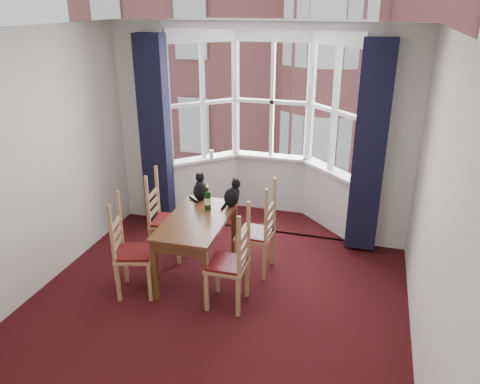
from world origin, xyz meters
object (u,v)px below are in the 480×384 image
at_px(candle_tall, 211,154).
at_px(cat_left, 201,189).
at_px(chair_right_far, 262,235).
at_px(chair_left_far, 161,221).
at_px(chair_left_near, 127,254).
at_px(cat_right, 232,195).
at_px(dining_table, 197,227).
at_px(chair_right_near, 236,266).
at_px(wine_bottle, 208,199).

bearing_deg(candle_tall, cat_left, -76.86).
bearing_deg(cat_left, chair_right_far, -14.39).
bearing_deg(chair_left_far, chair_left_near, -90.85).
xyz_separation_m(chair_left_far, cat_right, (0.89, 0.12, 0.41)).
xyz_separation_m(dining_table, cat_left, (-0.15, 0.53, 0.24)).
distance_m(chair_left_near, chair_left_far, 0.84).
height_order(cat_left, candle_tall, cat_left).
height_order(dining_table, cat_left, cat_left).
bearing_deg(chair_right_near, candle_tall, 115.13).
bearing_deg(wine_bottle, chair_left_near, -130.95).
bearing_deg(chair_left_far, dining_table, -28.49).
bearing_deg(chair_right_far, cat_left, 165.61).
height_order(chair_right_far, wine_bottle, wine_bottle).
xyz_separation_m(chair_left_near, chair_right_near, (1.21, 0.08, 0.00)).
bearing_deg(wine_bottle, candle_tall, 107.74).
height_order(chair_right_far, cat_right, cat_right).
xyz_separation_m(chair_right_far, candle_tall, (-1.12, 1.42, 0.46)).
distance_m(chair_right_near, candle_tall, 2.43).
relative_size(chair_right_near, candle_tall, 7.30).
relative_size(chair_right_near, wine_bottle, 3.09).
height_order(chair_left_near, chair_right_near, same).
bearing_deg(chair_right_near, cat_left, 127.36).
xyz_separation_m(chair_right_far, wine_bottle, (-0.65, -0.06, 0.41)).
relative_size(cat_left, wine_bottle, 1.14).
relative_size(chair_left_near, candle_tall, 7.30).
distance_m(chair_left_far, chair_right_far, 1.30).
bearing_deg(wine_bottle, chair_right_near, -51.62).
bearing_deg(wine_bottle, dining_table, -99.49).
distance_m(chair_left_near, cat_left, 1.22).
height_order(chair_right_near, candle_tall, candle_tall).
bearing_deg(candle_tall, chair_right_far, -51.63).
distance_m(cat_left, candle_tall, 1.23).
height_order(chair_left_near, cat_left, cat_left).
relative_size(dining_table, candle_tall, 9.95).
height_order(dining_table, chair_left_near, chair_left_near).
relative_size(chair_right_far, cat_left, 2.71).
relative_size(chair_right_near, chair_right_far, 1.00).
xyz_separation_m(dining_table, cat_right, (0.28, 0.45, 0.24)).
bearing_deg(wine_bottle, cat_left, 124.72).
xyz_separation_m(cat_right, wine_bottle, (-0.24, -0.20, 0.00)).
xyz_separation_m(dining_table, chair_left_far, (-0.61, 0.33, -0.17)).
distance_m(chair_left_far, chair_right_near, 1.42).
relative_size(chair_right_far, candle_tall, 7.30).
height_order(chair_left_far, candle_tall, candle_tall).
bearing_deg(dining_table, chair_right_near, -36.16).
distance_m(chair_left_near, candle_tall, 2.30).
xyz_separation_m(chair_left_near, wine_bottle, (0.67, 0.77, 0.41)).
relative_size(dining_table, chair_left_near, 1.36).
distance_m(dining_table, cat_left, 0.60).
distance_m(cat_right, wine_bottle, 0.31).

